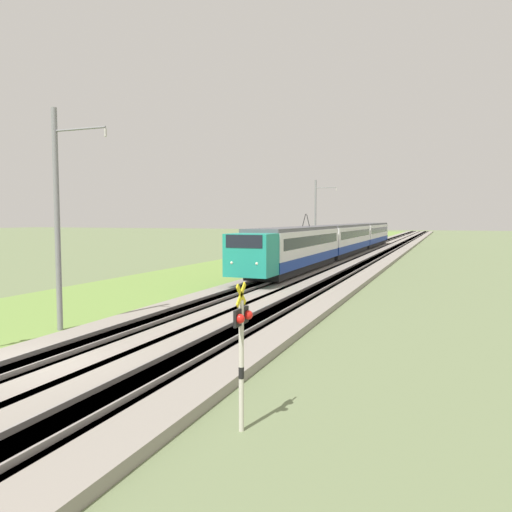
% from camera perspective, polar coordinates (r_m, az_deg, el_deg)
% --- Properties ---
extents(ground_plane, '(400.00, 400.00, 0.00)m').
position_cam_1_polar(ground_plane, '(16.55, -24.54, -12.10)').
color(ground_plane, '#6B7A51').
extents(ballast_main, '(240.00, 4.40, 0.30)m').
position_cam_1_polar(ballast_main, '(62.23, 10.56, 0.14)').
color(ballast_main, gray).
rests_on(ballast_main, ground).
extents(ballast_adjacent, '(240.00, 4.40, 0.30)m').
position_cam_1_polar(ballast_adjacent, '(61.62, 14.25, 0.04)').
color(ballast_adjacent, gray).
rests_on(ballast_adjacent, ground).
extents(track_main, '(240.00, 1.57, 0.45)m').
position_cam_1_polar(track_main, '(62.23, 10.56, 0.15)').
color(track_main, '#4C4238').
rests_on(track_main, ground).
extents(track_adjacent, '(240.00, 1.57, 0.45)m').
position_cam_1_polar(track_adjacent, '(61.62, 14.25, 0.05)').
color(track_adjacent, '#4C4238').
rests_on(track_adjacent, ground).
extents(grass_verge, '(240.00, 12.40, 0.12)m').
position_cam_1_polar(grass_verge, '(63.54, 5.50, 0.19)').
color(grass_verge, olive).
rests_on(grass_verge, ground).
extents(passenger_train, '(61.09, 2.99, 4.98)m').
position_cam_1_polar(passenger_train, '(59.54, 10.11, 2.06)').
color(passenger_train, teal).
rests_on(passenger_train, ground).
extents(crossing_signal_far, '(0.70, 0.23, 3.21)m').
position_cam_1_polar(crossing_signal_far, '(10.73, -1.62, -9.78)').
color(crossing_signal_far, beige).
rests_on(crossing_signal_far, ground).
extents(catenary_mast_near, '(0.22, 2.56, 8.85)m').
position_cam_1_polar(catenary_mast_near, '(21.09, -21.67, 4.01)').
color(catenary_mast_near, slate).
rests_on(catenary_mast_near, ground).
extents(catenary_mast_mid, '(0.22, 2.56, 8.98)m').
position_cam_1_polar(catenary_mast_mid, '(57.63, 6.85, 4.32)').
color(catenary_mast_mid, slate).
rests_on(catenary_mast_mid, ground).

